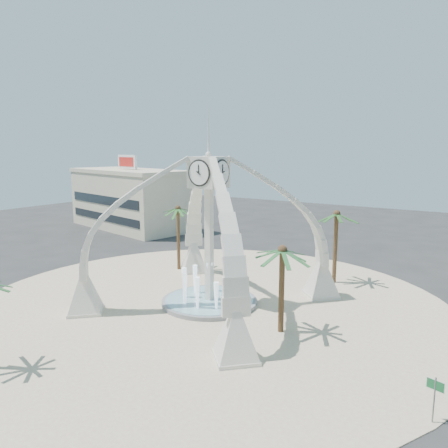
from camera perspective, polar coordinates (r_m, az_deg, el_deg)
The scene contains 9 objects.
ground at distance 37.36m, azimuth -1.91°, elevation -10.41°, with size 140.00×140.00×0.00m, color #282828.
plaza at distance 37.35m, azimuth -1.91°, elevation -10.37°, with size 40.00×40.00×0.06m, color beige.
clock_tower at distance 35.63m, azimuth -1.97°, elevation -0.57°, with size 17.94×17.94×16.30m.
fountain at distance 37.26m, azimuth -1.91°, elevation -9.99°, with size 8.00×8.00×3.62m.
building_nw at distance 73.24m, azimuth -12.34°, elevation 3.27°, with size 23.75×13.73×11.90m.
palm_east at distance 30.43m, azimuth 7.64°, elevation -3.53°, with size 5.49×5.49×6.82m.
palm_west at distance 46.37m, azimuth -6.05°, elevation 1.90°, with size 4.07×4.07×7.40m.
palm_north at distance 42.78m, azimuth 14.51°, elevation 1.17°, with size 5.37×5.37×7.62m.
street_sign at distance 24.10m, azimuth 25.83°, elevation -19.02°, with size 0.84×0.25×2.35m.
Camera 1 is at (20.46, -28.45, 12.93)m, focal length 35.00 mm.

